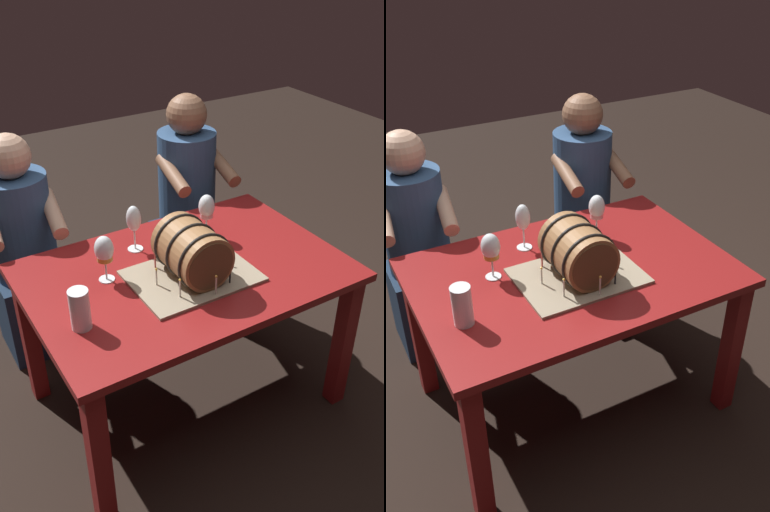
% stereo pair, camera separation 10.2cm
% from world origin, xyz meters
% --- Properties ---
extents(ground_plane, '(8.00, 8.00, 0.00)m').
position_xyz_m(ground_plane, '(0.00, 0.00, 0.00)').
color(ground_plane, black).
extents(dining_table, '(1.30, 0.88, 0.73)m').
position_xyz_m(dining_table, '(0.00, 0.00, 0.62)').
color(dining_table, maroon).
rests_on(dining_table, ground).
extents(barrel_cake, '(0.50, 0.37, 0.24)m').
position_xyz_m(barrel_cake, '(-0.01, -0.06, 0.84)').
color(barrel_cake, gray).
rests_on(barrel_cake, dining_table).
extents(wine_glass_empty, '(0.07, 0.07, 0.21)m').
position_xyz_m(wine_glass_empty, '(-0.10, 0.25, 0.87)').
color(wine_glass_empty, white).
rests_on(wine_glass_empty, dining_table).
extents(wine_glass_rose, '(0.07, 0.07, 0.20)m').
position_xyz_m(wine_glass_rose, '(0.22, 0.19, 0.87)').
color(wine_glass_rose, white).
rests_on(wine_glass_rose, dining_table).
extents(wine_glass_amber, '(0.08, 0.08, 0.20)m').
position_xyz_m(wine_glass_amber, '(-0.31, 0.10, 0.86)').
color(wine_glass_amber, white).
rests_on(wine_glass_amber, dining_table).
extents(beer_pint, '(0.07, 0.07, 0.16)m').
position_xyz_m(beer_pint, '(-0.51, -0.13, 0.80)').
color(beer_pint, white).
rests_on(beer_pint, dining_table).
extents(person_seated_left, '(0.38, 0.48, 1.17)m').
position_xyz_m(person_seated_left, '(-0.46, 0.75, 0.52)').
color(person_seated_left, '#1B2D46').
rests_on(person_seated_left, ground).
extents(person_seated_right, '(0.38, 0.48, 1.20)m').
position_xyz_m(person_seated_right, '(0.46, 0.75, 0.55)').
color(person_seated_right, '#1B2D46').
rests_on(person_seated_right, ground).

